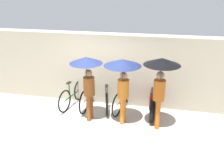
# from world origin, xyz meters

# --- Properties ---
(ground_plane) EXTENTS (30.00, 30.00, 0.00)m
(ground_plane) POSITION_xyz_m (0.00, 0.00, 0.00)
(ground_plane) COLOR #B7B2A8
(back_wall) EXTENTS (10.81, 0.12, 2.33)m
(back_wall) POSITION_xyz_m (0.00, 1.84, 1.16)
(back_wall) COLOR gray
(back_wall) RESTS_ON ground
(parked_bicycle_0) EXTENTS (0.45, 1.71, 1.00)m
(parked_bicycle_0) POSITION_xyz_m (-0.85, 1.39, 0.38)
(parked_bicycle_0) COLOR black
(parked_bicycle_0) RESTS_ON ground
(parked_bicycle_1) EXTENTS (0.44, 1.71, 1.02)m
(parked_bicycle_1) POSITION_xyz_m (-0.28, 1.41, 0.40)
(parked_bicycle_1) COLOR black
(parked_bicycle_1) RESTS_ON ground
(parked_bicycle_2) EXTENTS (0.59, 1.70, 1.01)m
(parked_bicycle_2) POSITION_xyz_m (0.28, 1.48, 0.38)
(parked_bicycle_2) COLOR black
(parked_bicycle_2) RESTS_ON ground
(parked_bicycle_3) EXTENTS (0.57, 1.78, 0.99)m
(parked_bicycle_3) POSITION_xyz_m (0.86, 1.51, 0.39)
(parked_bicycle_3) COLOR black
(parked_bicycle_3) RESTS_ON ground
(pedestrian_leading) EXTENTS (0.91, 0.91, 1.97)m
(pedestrian_leading) POSITION_xyz_m (-0.03, 0.53, 1.51)
(pedestrian_leading) COLOR brown
(pedestrian_leading) RESTS_ON ground
(pedestrian_center) EXTENTS (1.01, 1.01, 1.96)m
(pedestrian_center) POSITION_xyz_m (0.96, 0.57, 1.55)
(pedestrian_center) COLOR #C66B1E
(pedestrian_center) RESTS_ON ground
(pedestrian_trailing) EXTENTS (0.95, 0.95, 2.07)m
(pedestrian_trailing) POSITION_xyz_m (1.97, 0.52, 1.60)
(pedestrian_trailing) COLOR #B25619
(pedestrian_trailing) RESTS_ON ground
(motorcycle) EXTENTS (0.58, 2.04, 0.93)m
(motorcycle) POSITION_xyz_m (1.80, 1.51, 0.41)
(motorcycle) COLOR black
(motorcycle) RESTS_ON ground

